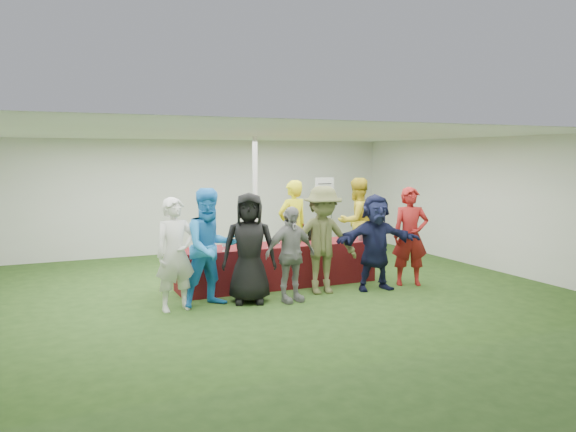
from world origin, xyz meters
name	(u,v)px	position (x,y,z in m)	size (l,w,h in m)	color
ground	(253,287)	(0.00, 0.00, 0.00)	(60.00, 60.00, 0.00)	#284719
tent	(255,205)	(0.50, 1.20, 1.35)	(10.00, 10.00, 10.00)	white
serving_table	(278,265)	(0.45, -0.06, 0.38)	(3.60, 0.80, 0.75)	maroon
wine_bottles	(306,234)	(1.08, 0.09, 0.87)	(0.76, 0.12, 0.32)	black
wine_glasses	(260,242)	(0.02, -0.31, 0.86)	(2.78, 0.15, 0.16)	silver
water_bottle	(278,238)	(0.48, 0.02, 0.85)	(0.07, 0.07, 0.23)	silver
bar_towel	(348,238)	(1.92, -0.01, 0.77)	(0.25, 0.18, 0.03)	white
dump_bucket	(364,235)	(2.12, -0.28, 0.84)	(0.22, 0.22, 0.18)	slate
wine_list_sign	(324,198)	(2.89, 2.79, 1.32)	(0.50, 0.03, 1.80)	slate
staff_pourer	(293,227)	(1.16, 0.86, 0.92)	(0.67, 0.44, 1.85)	yellow
staff_back	(357,222)	(2.73, 1.02, 0.93)	(0.91, 0.71, 1.86)	gold
customer_0	(176,254)	(-1.58, -0.92, 0.86)	(0.62, 0.41, 1.71)	silver
customer_1	(211,247)	(-1.03, -0.88, 0.92)	(0.89, 0.70, 1.84)	#2282D7
customer_2	(249,248)	(-0.41, -0.95, 0.88)	(0.86, 0.56, 1.75)	black
customer_3	(290,254)	(0.20, -1.16, 0.77)	(0.90, 0.37, 1.53)	gray
customer_4	(323,240)	(0.93, -0.88, 0.91)	(1.18, 0.68, 1.83)	brown
customer_5	(376,242)	(1.88, -1.03, 0.83)	(1.55, 0.49, 1.67)	#141838
customer_6	(410,236)	(2.65, -0.97, 0.89)	(0.65, 0.42, 1.77)	maroon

